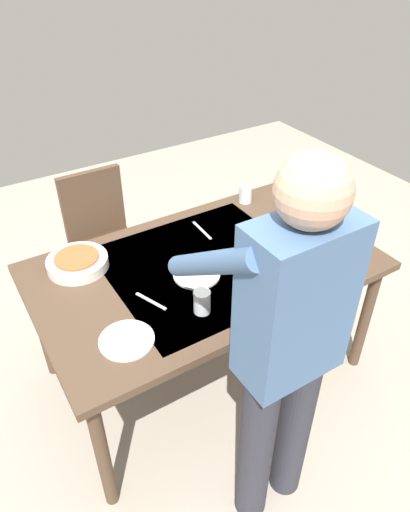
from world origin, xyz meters
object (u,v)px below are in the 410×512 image
Objects in this scene: wine_glass_left at (307,233)px; water_cup_near_left at (202,302)px; person_server at (285,346)px; wine_bottle at (324,226)px; side_bowl_salad at (296,221)px; chair_near at (102,233)px; water_cup_near_right at (245,194)px; serving_bowl_pasta at (77,262)px; dining_table at (205,275)px; dinner_plate_far at (127,340)px; dinner_plate_near at (197,274)px.

water_cup_near_left is at bearing 9.30° from wine_glass_left.
person_server is at bearing 42.61° from wine_glass_left.
person_server is at bearing 37.99° from wine_bottle.
water_cup_near_left reaches higher than side_bowl_salad.
wine_glass_left is at bearing 124.41° from chair_near.
water_cup_near_right is 0.58× the size of side_bowl_salad.
side_bowl_salad is (-1.17, 0.27, 0.00)m from serving_bowl_pasta.
wine_bottle is at bearing -142.01° from person_server.
wine_glass_left is 1.46× the size of water_cup_near_right.
dining_table is 0.69m from water_cup_near_right.
wine_glass_left is at bearing -170.70° from water_cup_near_left.
person_server reaches higher than dining_table.
wine_bottle is 0.59m from water_cup_near_right.
side_bowl_salad is at bearing -176.93° from dining_table.
water_cup_near_right is 1.10m from serving_bowl_pasta.
chair_near reaches higher than water_cup_near_right.
person_server is 9.38× the size of side_bowl_salad.
side_bowl_salad is (-0.77, -0.81, -0.17)m from person_server.
person_server is 1.13m from side_bowl_salad.
dining_table is 0.62m from dinner_plate_far.
serving_bowl_pasta is (0.40, -1.08, -0.17)m from person_server.
side_bowl_salad is 1.21m from dinner_plate_far.
dining_table is 7.36× the size of dinner_plate_near.
person_server is at bearing 46.33° from side_bowl_salad.
side_bowl_salad is (-0.81, -0.32, -0.02)m from water_cup_near_left.
person_server reaches higher than side_bowl_salad.
wine_bottle is (-0.77, -0.60, -0.09)m from person_server.
wine_bottle is 0.72m from dinner_plate_near.
water_cup_near_left is at bearing 56.07° from dining_table.
dinner_plate_far is at bearing -1.34° from water_cup_near_left.
chair_near is 0.54× the size of person_server.
dining_table is 0.83m from person_server.
wine_bottle is (-0.85, 1.07, 0.35)m from chair_near.
wine_bottle is at bearing 164.33° from dining_table.
dinner_plate_far is (0.36, -0.01, -0.05)m from water_cup_near_left.
person_server reaches higher than dinner_plate_far.
wine_glass_left is 0.66× the size of dinner_plate_far.
wine_bottle reaches higher than dinner_plate_far.
water_cup_near_left is 0.61× the size of side_bowl_salad.
serving_bowl_pasta is at bearing 61.16° from chair_near.
water_cup_near_right reaches higher than serving_bowl_pasta.
water_cup_near_left is 0.48× the size of dinner_plate_far.
water_cup_near_right is at bearing -174.57° from serving_bowl_pasta.
dinner_plate_near is at bearing 33.98° from dining_table.
dinner_plate_near is (0.70, 0.09, -0.03)m from side_bowl_salad.
chair_near is 1.73m from person_server.
wine_glass_left is at bearing 60.51° from side_bowl_salad.
water_cup_near_right is (-0.77, 0.48, 0.29)m from chair_near.
dinner_plate_near and dinner_plate_far have the same top height.
dining_table is 7.36× the size of dinner_plate_far.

